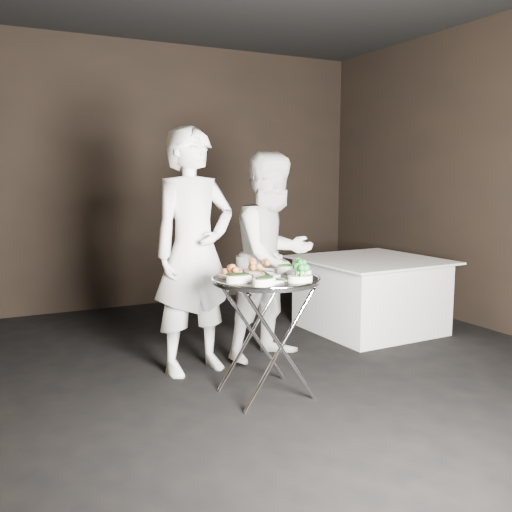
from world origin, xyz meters
name	(u,v)px	position (x,y,z in m)	size (l,w,h in m)	color
floor	(259,425)	(0.00, 0.00, -0.03)	(6.00, 7.00, 0.05)	black
wall_back	(118,176)	(0.00, 3.52, 1.50)	(6.00, 0.05, 3.00)	black
tray_stand	(266,331)	(0.24, 0.36, 0.45)	(0.55, 0.46, 0.80)	silver
serving_tray	(266,279)	(0.24, 0.36, 0.81)	(0.73, 0.73, 0.04)	black
potato_plate_a	(231,272)	(0.05, 0.51, 0.85)	(0.18, 0.18, 0.07)	beige
potato_plate_b	(259,268)	(0.29, 0.57, 0.85)	(0.22, 0.22, 0.08)	beige
greens_bowl	(286,268)	(0.46, 0.49, 0.85)	(0.13, 0.13, 0.07)	white
asparagus_plate_a	(267,275)	(0.25, 0.37, 0.84)	(0.21, 0.15, 0.04)	white
asparagus_plate_b	(274,280)	(0.21, 0.20, 0.83)	(0.19, 0.14, 0.04)	white
spinach_bowl_a	(239,277)	(0.01, 0.30, 0.85)	(0.18, 0.12, 0.07)	white
spinach_bowl_b	(264,280)	(0.11, 0.14, 0.85)	(0.20, 0.16, 0.07)	white
broccoli_bowl_a	(299,272)	(0.47, 0.31, 0.85)	(0.19, 0.15, 0.07)	white
broccoli_bowl_b	(300,277)	(0.37, 0.14, 0.85)	(0.18, 0.14, 0.07)	white
serving_utensils	(264,269)	(0.25, 0.43, 0.87)	(0.58, 0.42, 0.01)	silver
waiter_left	(194,252)	(-0.02, 1.05, 0.93)	(0.68, 0.45, 1.86)	white
waiter_right	(274,257)	(0.68, 1.06, 0.85)	(0.82, 0.64, 1.69)	white
dining_table	(370,294)	(1.93, 1.40, 0.35)	(1.23, 1.23, 0.70)	silver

